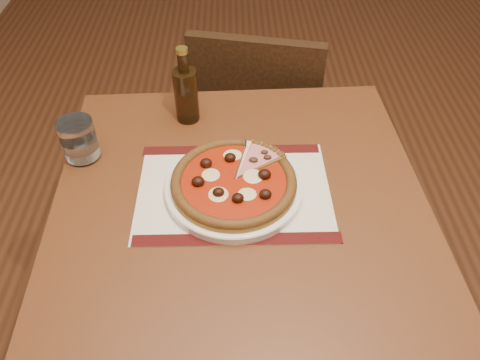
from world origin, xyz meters
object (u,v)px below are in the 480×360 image
Objects in this scene: chair_far at (258,122)px; bottle at (186,93)px; pizza at (234,181)px; water_glass at (79,140)px; plate at (234,187)px; table at (240,226)px.

chair_far is 4.27× the size of bottle.
pizza is 1.36× the size of bottle.
water_glass is at bearing 58.45° from chair_far.
water_glass is (-0.35, 0.12, 0.04)m from plate.
pizza is 0.29m from bottle.
chair_far is 2.85× the size of plate.
bottle is at bearing 30.60° from water_glass.
pizza reaches higher than plate.
table is 3.07× the size of pizza.
table is at bearing -20.59° from water_glass.
plate is 1.50× the size of bottle.
table is at bearing 95.03° from chair_far.
plate is at bearing 52.41° from pizza.
chair_far is at bearing 83.06° from table.
pizza is 2.73× the size of water_glass.
pizza is at bearing 93.53° from chair_far.
plate is (-0.09, -0.58, 0.28)m from chair_far.
bottle is (-0.11, 0.26, 0.07)m from plate.
water_glass is (-0.35, 0.12, 0.02)m from pizza.
water_glass is (-0.37, 0.14, 0.15)m from table.
bottle reaches higher than chair_far.
table is 0.11m from plate.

